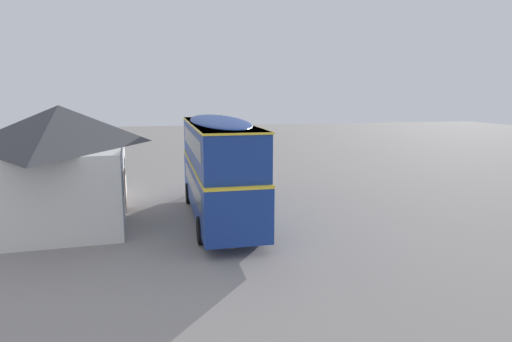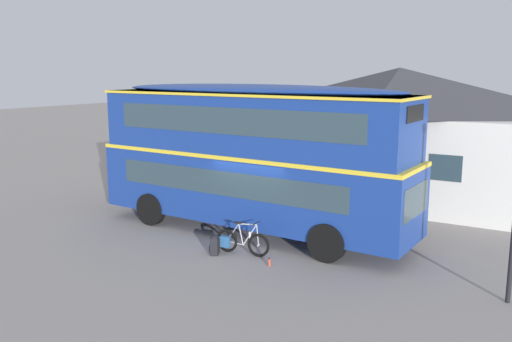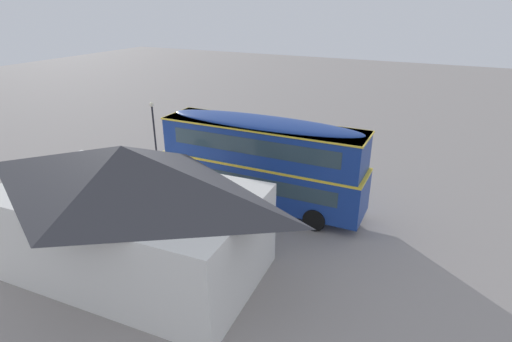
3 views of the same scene
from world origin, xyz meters
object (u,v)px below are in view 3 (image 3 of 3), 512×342
object	(u,v)px
water_bottle_red_squeeze	(246,180)
backpack_on_ground	(273,182)
touring_bicycle	(261,182)
street_lamp	(154,130)
double_decker_bus	(262,159)

from	to	relation	value
water_bottle_red_squeeze	backpack_on_ground	bearing A→B (deg)	-176.60
touring_bicycle	street_lamp	size ratio (longest dim) A/B	0.37
touring_bicycle	street_lamp	distance (m)	7.43
touring_bicycle	water_bottle_red_squeeze	size ratio (longest dim) A/B	7.67
double_decker_bus	touring_bicycle	bearing A→B (deg)	-63.88
double_decker_bus	backpack_on_ground	size ratio (longest dim) A/B	18.69
backpack_on_ground	street_lamp	size ratio (longest dim) A/B	0.13
double_decker_bus	backpack_on_ground	distance (m)	3.40
street_lamp	backpack_on_ground	bearing A→B (deg)	-171.32
double_decker_bus	water_bottle_red_squeeze	bearing A→B (deg)	-46.87
backpack_on_ground	water_bottle_red_squeeze	bearing A→B (deg)	3.40
backpack_on_ground	street_lamp	world-z (taller)	street_lamp
backpack_on_ground	water_bottle_red_squeeze	xyz separation A→B (m)	(1.79, 0.11, -0.19)
backpack_on_ground	touring_bicycle	bearing A→B (deg)	36.16
street_lamp	water_bottle_red_squeeze	bearing A→B (deg)	-169.71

